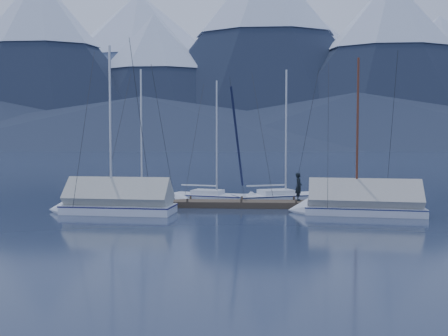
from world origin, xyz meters
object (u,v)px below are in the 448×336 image
Objects in this scene: sailboat_open_mid at (223,199)px; sailboat_covered_near at (353,205)px; sailboat_covered_far at (109,204)px; person at (299,187)px; sailboat_open_left at (149,200)px; sailboat_open_right at (292,198)px.

sailboat_covered_near is at bearing -35.78° from sailboat_open_mid.
sailboat_covered_far is (-5.57, -5.48, 0.31)m from sailboat_open_mid.
sailboat_open_mid is at bearing 65.16° from person.
sailboat_open_right is at bearing 9.34° from sailboat_open_left.
sailboat_open_right is (4.32, 0.49, 0.01)m from sailboat_open_mid.
sailboat_covered_near is at bearing 2.15° from sailboat_covered_far.
sailboat_open_right reaches higher than sailboat_open_mid.
sailboat_open_right is 6.10m from sailboat_covered_near.
sailboat_covered_near is 5.50× the size of person.
person is at bearing 133.12° from sailboat_covered_near.
sailboat_covered_far is (-12.51, -0.47, 0.02)m from sailboat_covered_near.
sailboat_open_mid is at bearing 144.22° from sailboat_covered_near.
person is at bearing -8.68° from sailboat_open_left.
sailboat_covered_near is 12.52m from sailboat_covered_far.
sailboat_covered_far is at bearing -177.85° from sailboat_covered_near.
sailboat_open_mid is 7.82m from sailboat_covered_far.
sailboat_covered_near is 3.74m from person.
sailboat_covered_near reaches higher than person.
sailboat_covered_far reaches higher than sailboat_covered_near.
sailboat_open_left is 1.01× the size of sailboat_covered_near.
sailboat_covered_far is (-1.08, -4.52, 0.30)m from sailboat_open_left.
sailboat_open_left reaches higher than person.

